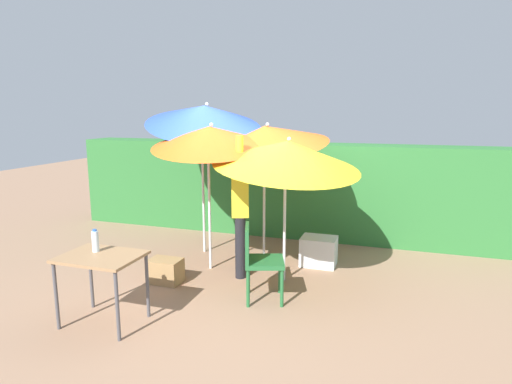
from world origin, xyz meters
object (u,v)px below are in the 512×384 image
(umbrella_yellow, at_px, (266,137))
(person_vendor, at_px, (240,206))
(umbrella_orange, at_px, (287,154))
(chair_plastic, at_px, (258,258))
(crate_cardboard, at_px, (165,271))
(cooler_box, at_px, (319,251))
(umbrella_navy, at_px, (210,137))
(umbrella_rainbow, at_px, (204,116))
(bottle_water, at_px, (95,241))
(folding_table, at_px, (101,264))

(umbrella_yellow, height_order, person_vendor, umbrella_yellow)
(umbrella_orange, xyz_separation_m, chair_plastic, (-0.15, -0.69, -1.14))
(crate_cardboard, bearing_deg, umbrella_yellow, 50.17)
(chair_plastic, xyz_separation_m, cooler_box, (0.46, 1.37, -0.31))
(umbrella_navy, relative_size, crate_cardboard, 5.22)
(umbrella_rainbow, distance_m, cooler_box, 2.60)
(bottle_water, bearing_deg, chair_plastic, 32.74)
(person_vendor, xyz_separation_m, bottle_water, (-0.99, -1.65, -0.08))
(umbrella_yellow, height_order, crate_cardboard, umbrella_yellow)
(crate_cardboard, xyz_separation_m, bottle_water, (-0.18, -1.06, 0.70))
(chair_plastic, relative_size, cooler_box, 1.80)
(umbrella_orange, bearing_deg, crate_cardboard, -158.38)
(umbrella_orange, height_order, umbrella_yellow, umbrella_yellow)
(umbrella_yellow, height_order, chair_plastic, umbrella_yellow)
(person_vendor, bearing_deg, cooler_box, 35.00)
(umbrella_rainbow, relative_size, umbrella_navy, 1.21)
(cooler_box, bearing_deg, umbrella_yellow, -174.55)
(umbrella_orange, bearing_deg, umbrella_navy, 175.92)
(umbrella_rainbow, distance_m, folding_table, 2.85)
(umbrella_navy, height_order, folding_table, umbrella_navy)
(chair_plastic, height_order, cooler_box, chair_plastic)
(umbrella_yellow, height_order, cooler_box, umbrella_yellow)
(umbrella_yellow, bearing_deg, folding_table, -114.13)
(umbrella_yellow, xyz_separation_m, bottle_water, (-1.16, -2.24, -0.97))
(folding_table, height_order, bottle_water, bottle_water)
(umbrella_rainbow, distance_m, umbrella_orange, 1.69)
(chair_plastic, distance_m, cooler_box, 1.48)
(umbrella_rainbow, distance_m, umbrella_navy, 0.80)
(person_vendor, relative_size, crate_cardboard, 4.57)
(umbrella_yellow, height_order, bottle_water, umbrella_yellow)
(chair_plastic, height_order, crate_cardboard, chair_plastic)
(umbrella_yellow, bearing_deg, person_vendor, -106.33)
(cooler_box, relative_size, bottle_water, 2.06)
(crate_cardboard, height_order, bottle_water, bottle_water)
(cooler_box, height_order, bottle_water, bottle_water)
(umbrella_navy, xyz_separation_m, chair_plastic, (0.93, -0.76, -1.33))
(chair_plastic, bearing_deg, cooler_box, 71.28)
(umbrella_orange, distance_m, umbrella_navy, 1.10)
(chair_plastic, bearing_deg, umbrella_navy, 140.50)
(umbrella_navy, xyz_separation_m, bottle_water, (-0.54, -1.71, -0.99))
(umbrella_rainbow, height_order, person_vendor, umbrella_rainbow)
(umbrella_orange, height_order, chair_plastic, umbrella_orange)
(umbrella_yellow, height_order, umbrella_navy, umbrella_yellow)
(umbrella_orange, distance_m, bottle_water, 2.44)
(umbrella_rainbow, bearing_deg, person_vendor, -40.88)
(chair_plastic, distance_m, folding_table, 1.70)
(cooler_box, bearing_deg, person_vendor, -145.00)
(umbrella_rainbow, xyz_separation_m, bottle_water, (-0.17, -2.36, -1.25))
(cooler_box, bearing_deg, umbrella_rainbow, 178.39)
(umbrella_orange, distance_m, person_vendor, 0.96)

